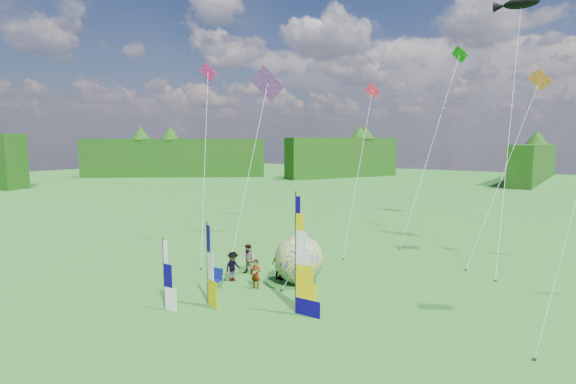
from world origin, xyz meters
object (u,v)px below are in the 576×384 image
Objects in this scene: side_banner_far at (164,275)px; camp_chair at (215,279)px; spectator_b at (249,259)px; kite_whale at (511,110)px; spectator_a at (256,274)px; spectator_d at (279,265)px; spectator_c at (233,266)px; side_banner_left at (207,265)px; feather_banner_main at (296,255)px; bol_inflatable at (299,259)px.

side_banner_far is 3.01× the size of camp_chair.
spectator_b reaches higher than camp_chair.
camp_chair is 22.04m from kite_whale.
spectator_d is at bearing 79.69° from spectator_a.
spectator_c is at bearing 164.57° from spectator_a.
kite_whale reaches higher than side_banner_far.
side_banner_far is at bearing -111.23° from side_banner_left.
feather_banner_main is 0.28× the size of kite_whale.
spectator_b is at bearing -119.06° from kite_whale.
spectator_b is 1.03× the size of spectator_d.
kite_whale is at bearing 44.44° from spectator_b.
feather_banner_main is 6.93m from spectator_b.
spectator_a is 0.88× the size of spectator_b.
bol_inflatable is 2.46× the size of camp_chair.
side_banner_far is 7.04m from spectator_d.
side_banner_left is 2.48× the size of spectator_a.
spectator_a is 2.71m from spectator_b.
spectator_b is 2.16m from spectator_d.
feather_banner_main reaches higher than spectator_d.
side_banner_far is 24.27m from kite_whale.
spectator_c is (0.11, -1.50, -0.06)m from spectator_b.
spectator_c is 0.08× the size of kite_whale.
camp_chair is 0.06× the size of kite_whale.
camp_chair is at bearing 174.97° from feather_banner_main.
spectator_a is at bearing 99.06° from side_banner_left.
side_banner_left is 2.06m from side_banner_far.
kite_whale is at bearing 68.36° from feather_banner_main.
side_banner_left reaches higher than spectator_b.
spectator_d is (-1.26, -0.15, -0.49)m from bol_inflatable.
feather_banner_main is 5.86m from camp_chair.
side_banner_left is 2.18× the size of spectator_b.
bol_inflatable is at bearing 63.22° from side_banner_far.
spectator_a is at bearing 67.95° from side_banner_far.
spectator_c is at bearing 129.84° from side_banner_left.
side_banner_left reaches higher than spectator_d.
spectator_d is (2.05, 1.67, 0.04)m from spectator_c.
side_banner_far reaches higher than spectator_a.
feather_banner_main is 5.41m from spectator_d.
spectator_a is at bearing 91.79° from spectator_d.
spectator_c is 0.96× the size of spectator_d.
side_banner_far is 7.56m from bol_inflatable.
spectator_c is 1.68m from camp_chair.
side_banner_far is 1.90× the size of spectator_d.
camp_chair is (0.31, -3.14, -0.35)m from spectator_b.
spectator_b is 1.51m from spectator_c.
camp_chair is at bearing 88.15° from side_banner_far.
bol_inflatable is at bearing -110.27° from kite_whale.
feather_banner_main is 3.11× the size of spectator_d.
kite_whale is (8.29, 12.89, 8.59)m from bol_inflatable.
spectator_a is 2.20m from camp_chair.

